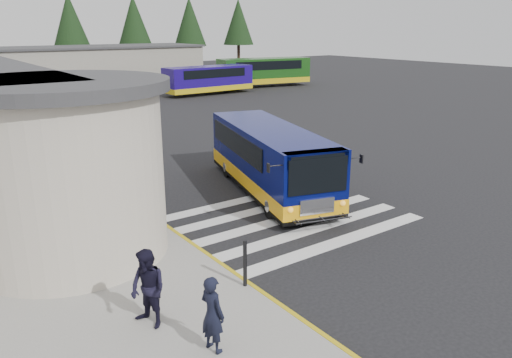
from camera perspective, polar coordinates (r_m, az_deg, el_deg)
ground at (r=17.75m, az=2.69°, el=-3.56°), size 140.00×140.00×0.00m
curb_strip at (r=19.12m, az=-14.54°, el=-2.31°), size 0.12×34.00×0.16m
crosswalk at (r=16.87m, az=3.05°, el=-4.66°), size 8.00×5.35×0.01m
depot_building at (r=57.49m, az=-19.68°, el=12.00°), size 26.40×8.40×4.20m
tree_line at (r=65.12m, az=-22.00°, el=16.39°), size 58.40×4.40×10.00m
transit_bus at (r=19.40m, az=1.63°, el=2.02°), size 4.99×9.21×2.53m
pedestrian_a at (r=9.98m, az=-5.00°, el=-15.11°), size 0.49×0.65×1.59m
pedestrian_b at (r=10.87m, az=-12.25°, el=-12.18°), size 0.87×0.99×1.72m
bollard at (r=12.25m, az=-1.27°, el=-9.60°), size 0.10×0.10×1.20m
far_bus_a at (r=48.43m, az=-5.45°, el=11.35°), size 8.81×2.78×2.25m
far_bus_b at (r=54.51m, az=0.90°, el=12.27°), size 10.23×4.41×2.56m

